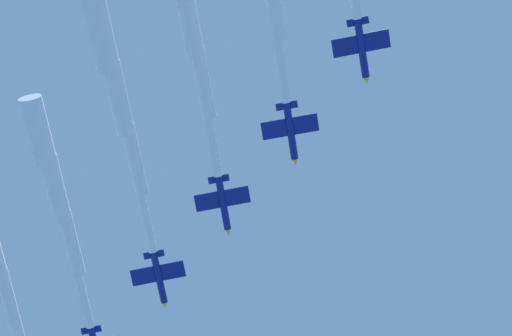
# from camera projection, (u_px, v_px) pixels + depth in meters

# --- Properties ---
(jet_starboard_inner) EXTENTS (47.19, 16.83, 3.75)m
(jet_starboard_inner) POSITION_uv_depth(u_px,v_px,m) (55.00, 191.00, 173.07)
(jet_starboard_inner) COLOR navy
(jet_port_mid) EXTENTS (49.41, 17.46, 3.83)m
(jet_port_mid) POSITION_uv_depth(u_px,v_px,m) (118.00, 100.00, 169.65)
(jet_port_mid) COLOR navy
(jet_starboard_mid) EXTENTS (47.76, 17.59, 3.87)m
(jet_starboard_mid) POSITION_uv_depth(u_px,v_px,m) (189.00, 24.00, 166.10)
(jet_starboard_mid) COLOR navy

